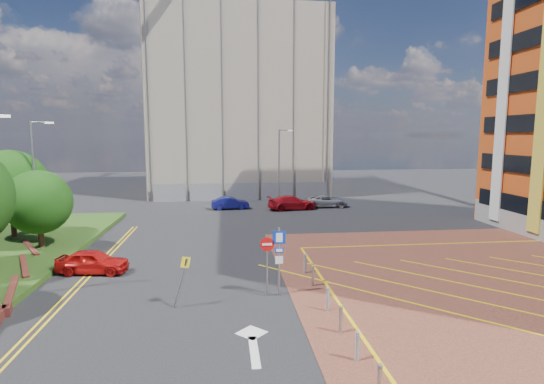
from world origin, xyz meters
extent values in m
plane|color=black|center=(0.00, 0.00, 0.00)|extent=(140.00, 140.00, 0.00)
cube|color=maroon|center=(-11.60, 2.00, 0.20)|extent=(1.86, 4.43, 0.40)
cube|color=maroon|center=(-12.80, 6.00, 0.20)|extent=(2.29, 4.27, 0.40)
cube|color=maroon|center=(-14.20, 10.00, 0.20)|extent=(2.69, 4.06, 0.40)
cylinder|color=#3D2B1C|center=(-13.50, 10.00, 1.20)|extent=(0.36, 0.36, 1.80)
sphere|color=#13390D|center=(-13.50, 10.00, 3.20)|extent=(4.00, 4.00, 4.00)
cylinder|color=#3D2B1C|center=(-16.50, 13.00, 1.40)|extent=(0.36, 0.36, 2.20)
sphere|color=#13390D|center=(-16.50, 13.00, 3.88)|extent=(5.00, 5.00, 5.00)
cube|color=silver|center=(-11.30, 2.00, 8.15)|extent=(0.50, 0.15, 0.12)
cylinder|color=#9EA0A8|center=(-14.50, 12.00, 4.30)|extent=(0.16, 0.16, 8.00)
cylinder|color=#9EA0A8|center=(-13.90, 12.00, 8.18)|extent=(1.20, 0.10, 0.10)
cube|color=silver|center=(-13.30, 12.00, 8.15)|extent=(0.50, 0.15, 0.12)
cylinder|color=#9EA0A8|center=(4.00, 28.00, 4.00)|extent=(0.16, 0.16, 8.00)
cylinder|color=#9EA0A8|center=(4.60, 28.00, 7.88)|extent=(1.20, 0.10, 0.10)
cube|color=silver|center=(5.20, 28.00, 7.85)|extent=(0.50, 0.15, 0.12)
cylinder|color=#9EA0A8|center=(0.50, 1.00, 1.60)|extent=(0.10, 0.10, 3.20)
cube|color=#0A30B1|center=(0.50, 0.97, 2.75)|extent=(0.60, 0.04, 0.60)
cube|color=white|center=(0.50, 0.94, 2.75)|extent=(0.30, 0.02, 0.42)
cube|color=#0A30B1|center=(0.50, 0.97, 2.15)|extent=(0.40, 0.04, 0.25)
cube|color=white|center=(0.50, 0.94, 2.15)|extent=(0.28, 0.02, 0.14)
cube|color=white|center=(0.50, 0.97, 1.70)|extent=(0.35, 0.04, 0.35)
cylinder|color=#9EA0A8|center=(-0.05, 1.00, 1.35)|extent=(0.08, 0.08, 2.70)
cylinder|color=red|center=(-0.05, 0.97, 2.45)|extent=(0.64, 0.04, 0.64)
cube|color=white|center=(-0.05, 0.94, 2.45)|extent=(0.44, 0.02, 0.10)
cylinder|color=#9EA0A8|center=(-3.84, 0.11, 1.10)|extent=(0.70, 0.08, 2.13)
cube|color=yellow|center=(-3.62, 0.08, 2.00)|extent=(0.42, 0.42, 0.56)
cylinder|color=#9EA0A8|center=(2.30, -7.00, 0.47)|extent=(0.14, 0.14, 0.90)
cylinder|color=black|center=(2.30, -5.00, 0.47)|extent=(0.14, 0.14, 0.90)
cylinder|color=#9EA0A8|center=(2.30, -3.00, 0.47)|extent=(0.14, 0.14, 0.90)
cylinder|color=black|center=(2.30, -1.00, 0.47)|extent=(0.14, 0.14, 0.90)
cylinder|color=#9EA0A8|center=(2.30, 2.00, 0.47)|extent=(0.14, 0.14, 0.90)
cylinder|color=black|center=(2.30, 4.00, 0.47)|extent=(0.14, 0.14, 0.90)
cube|color=#B2A491|center=(0.00, 40.00, 11.00)|extent=(21.20, 19.20, 22.00)
cube|color=#F5AB15|center=(2.00, 42.00, 17.00)|extent=(0.90, 0.90, 34.00)
cube|color=gray|center=(1.00, 30.00, 1.00)|extent=(21.60, 0.06, 2.00)
imported|color=red|center=(-9.00, 5.31, 0.63)|extent=(3.88, 1.96, 1.27)
imported|color=navy|center=(-1.38, 24.42, 0.62)|extent=(3.83, 1.60, 1.23)
imported|color=#A90E17|center=(4.70, 23.46, 0.70)|extent=(5.03, 2.61, 1.39)
imported|color=#ABACB2|center=(8.50, 24.61, 0.61)|extent=(4.42, 2.07, 1.22)
camera|label=1|loc=(-1.92, -17.61, 7.34)|focal=28.00mm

